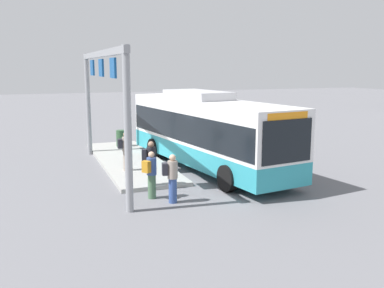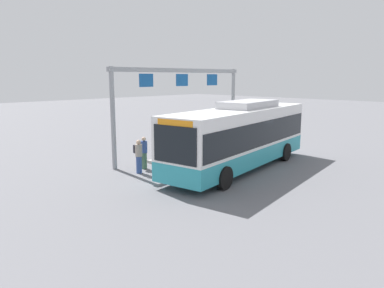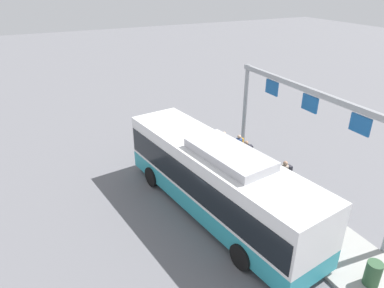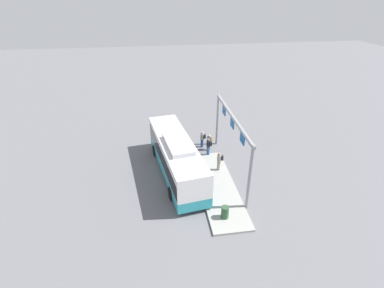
{
  "view_description": "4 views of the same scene",
  "coord_description": "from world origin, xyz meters",
  "px_view_note": "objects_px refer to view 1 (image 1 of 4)",
  "views": [
    {
      "loc": [
        17.43,
        -7.22,
        4.54
      ],
      "look_at": [
        1.43,
        -1.22,
        1.44
      ],
      "focal_mm": 39.85,
      "sensor_mm": 36.0,
      "label": 1
    },
    {
      "loc": [
        14.8,
        11.14,
        4.67
      ],
      "look_at": [
        3.13,
        -0.38,
        1.65
      ],
      "focal_mm": 34.11,
      "sensor_mm": 36.0,
      "label": 2
    },
    {
      "loc": [
        -11.0,
        6.48,
        9.57
      ],
      "look_at": [
        3.35,
        -0.53,
        1.81
      ],
      "focal_mm": 32.71,
      "sensor_mm": 36.0,
      "label": 3
    },
    {
      "loc": [
        -20.17,
        1.68,
        14.01
      ],
      "look_at": [
        2.01,
        -1.63,
        1.63
      ],
      "focal_mm": 26.82,
      "sensor_mm": 36.0,
      "label": 4
    }
  ],
  "objects_px": {
    "person_boarding": "(172,177)",
    "person_waiting_near": "(151,174)",
    "person_waiting_far": "(150,162)",
    "trash_bin": "(121,138)",
    "person_waiting_mid": "(125,150)",
    "bus_main": "(206,129)"
  },
  "relations": [
    {
      "from": "person_boarding",
      "to": "person_waiting_near",
      "type": "bearing_deg",
      "value": 138.1
    },
    {
      "from": "person_waiting_far",
      "to": "trash_bin",
      "type": "xyz_separation_m",
      "value": [
        -8.36,
        0.54,
        -0.44
      ]
    },
    {
      "from": "person_boarding",
      "to": "trash_bin",
      "type": "xyz_separation_m",
      "value": [
        -10.16,
        0.3,
        -0.28
      ]
    },
    {
      "from": "person_waiting_mid",
      "to": "trash_bin",
      "type": "bearing_deg",
      "value": 83.82
    },
    {
      "from": "person_waiting_mid",
      "to": "bus_main",
      "type": "bearing_deg",
      "value": -0.19
    },
    {
      "from": "trash_bin",
      "to": "person_waiting_mid",
      "type": "bearing_deg",
      "value": -9.24
    },
    {
      "from": "bus_main",
      "to": "person_boarding",
      "type": "bearing_deg",
      "value": -43.74
    },
    {
      "from": "person_waiting_near",
      "to": "person_waiting_mid",
      "type": "distance_m",
      "value": 3.73
    },
    {
      "from": "person_boarding",
      "to": "person_waiting_near",
      "type": "xyz_separation_m",
      "value": [
        -0.71,
        -0.52,
        0.0
      ]
    },
    {
      "from": "bus_main",
      "to": "person_waiting_mid",
      "type": "bearing_deg",
      "value": -101.69
    },
    {
      "from": "bus_main",
      "to": "person_waiting_mid",
      "type": "height_order",
      "value": "bus_main"
    },
    {
      "from": "person_boarding",
      "to": "person_waiting_far",
      "type": "height_order",
      "value": "person_waiting_far"
    },
    {
      "from": "bus_main",
      "to": "person_boarding",
      "type": "relative_size",
      "value": 6.54
    },
    {
      "from": "person_waiting_far",
      "to": "person_boarding",
      "type": "bearing_deg",
      "value": -67.77
    },
    {
      "from": "person_waiting_mid",
      "to": "person_waiting_far",
      "type": "distance_m",
      "value": 2.65
    },
    {
      "from": "person_waiting_near",
      "to": "trash_bin",
      "type": "distance_m",
      "value": 9.49
    },
    {
      "from": "person_boarding",
      "to": "person_waiting_far",
      "type": "distance_m",
      "value": 1.83
    },
    {
      "from": "trash_bin",
      "to": "person_waiting_far",
      "type": "bearing_deg",
      "value": -3.71
    },
    {
      "from": "person_boarding",
      "to": "person_waiting_near",
      "type": "distance_m",
      "value": 0.88
    },
    {
      "from": "bus_main",
      "to": "person_waiting_mid",
      "type": "relative_size",
      "value": 6.54
    },
    {
      "from": "person_waiting_mid",
      "to": "person_waiting_far",
      "type": "relative_size",
      "value": 1.0
    },
    {
      "from": "person_waiting_near",
      "to": "person_waiting_mid",
      "type": "height_order",
      "value": "person_waiting_mid"
    }
  ]
}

